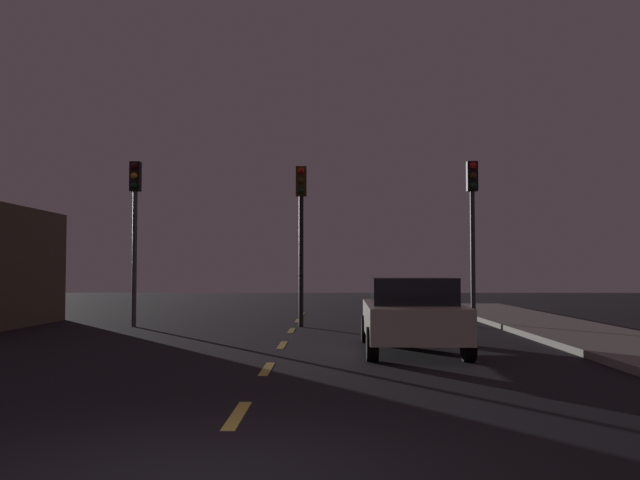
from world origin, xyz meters
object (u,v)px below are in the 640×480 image
Objects in this scene: traffic_signal_right at (473,211)px; traffic_signal_center at (301,214)px; traffic_signal_left at (135,211)px; car_stopped_ahead at (411,314)px.

traffic_signal_center is at bearing -180.00° from traffic_signal_right.
traffic_signal_left is 1.11× the size of car_stopped_ahead.
traffic_signal_center is 0.97× the size of traffic_signal_right.
traffic_signal_right is (10.21, -0.00, -0.01)m from traffic_signal_left.
traffic_signal_center is at bearing -0.00° from traffic_signal_left.
traffic_signal_right is (5.17, 0.00, 0.09)m from traffic_signal_center.
traffic_signal_left is 1.03× the size of traffic_signal_center.
traffic_signal_left is 10.21m from traffic_signal_right.
traffic_signal_right is 7.26m from car_stopped_ahead.
traffic_signal_right is at bearing -0.00° from traffic_signal_left.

